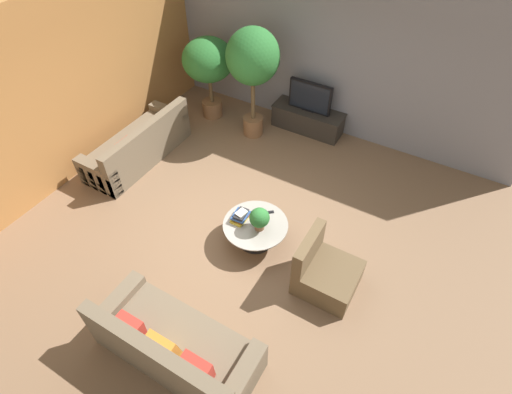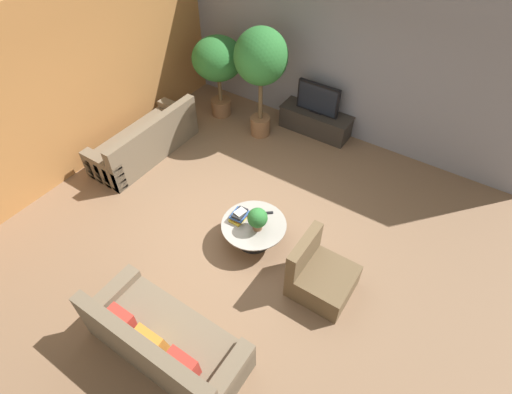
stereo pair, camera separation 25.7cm
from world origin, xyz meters
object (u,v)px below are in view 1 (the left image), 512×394
coffee_table (256,229)px  potted_palm_tall (208,63)px  potted_plant_tabletop (259,218)px  potted_palm_corner (253,61)px  television (310,97)px  couch_near_entry (175,347)px  media_console (308,119)px  couch_by_wall (139,146)px  armchair_wicker (324,273)px

coffee_table → potted_palm_tall: (-2.52, 2.51, 0.92)m
potted_plant_tabletop → potted_palm_corner: bearing=122.3°
television → couch_near_entry: bearing=-82.9°
media_console → couch_by_wall: bearing=-134.0°
couch_near_entry → potted_plant_tabletop: size_ratio=5.31×
television → potted_plant_tabletop: 3.15m
armchair_wicker → potted_palm_tall: 4.70m
couch_by_wall → potted_palm_corner: size_ratio=1.00×
television → armchair_wicker: 3.72m
media_console → couch_near_entry: size_ratio=0.72×
couch_by_wall → potted_plant_tabletop: size_ratio=5.66×
potted_palm_tall → potted_palm_corner: size_ratio=0.78×
couch_near_entry → armchair_wicker: (1.13, 1.86, -0.01)m
media_console → armchair_wicker: armchair_wicker is taller
potted_plant_tabletop → couch_by_wall: bearing=167.3°
couch_by_wall → potted_palm_corner: bearing=140.3°
potted_palm_corner → couch_by_wall: bearing=-129.7°
television → potted_palm_tall: (-1.98, -0.54, 0.43)m
armchair_wicker → media_console: bearing=28.5°
armchair_wicker → coffee_table: bearing=80.7°
couch_by_wall → potted_palm_corner: potted_palm_corner is taller
couch_by_wall → potted_plant_tabletop: 3.06m
couch_by_wall → couch_near_entry: 4.01m
coffee_table → armchair_wicker: 1.23m
media_console → couch_near_entry: bearing=-82.9°
armchair_wicker → television: bearing=28.5°
television → armchair_wicker: size_ratio=1.00×
media_console → couch_near_entry: couch_near_entry is taller
media_console → potted_palm_corner: 1.73m
television → potted_palm_tall: potted_palm_tall is taller
television → couch_by_wall: size_ratio=0.40×
couch_by_wall → couch_near_entry: bearing=47.7°
couch_near_entry → potted_palm_corner: bearing=-71.1°
potted_plant_tabletop → armchair_wicker: bearing=-8.2°
armchair_wicker → potted_plant_tabletop: 1.18m
coffee_table → couch_by_wall: couch_by_wall is taller
couch_near_entry → armchair_wicker: 2.18m
media_console → potted_palm_tall: bearing=-164.8°
coffee_table → couch_near_entry: size_ratio=0.49×
media_console → potted_palm_corner: (-0.89, -0.67, 1.32)m
coffee_table → potted_plant_tabletop: (0.09, -0.04, 0.33)m
coffee_table → potted_palm_corner: (-1.43, 2.38, 1.29)m
couch_near_entry → potted_palm_corner: 4.86m
coffee_table → television: bearing=100.2°
couch_near_entry → potted_palm_corner: size_ratio=0.94×
media_console → coffee_table: 3.10m
television → media_console: bearing=90.0°
couch_near_entry → potted_plant_tabletop: bearing=-90.0°
potted_palm_tall → potted_plant_tabletop: bearing=-44.3°
couch_by_wall → armchair_wicker: 4.18m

